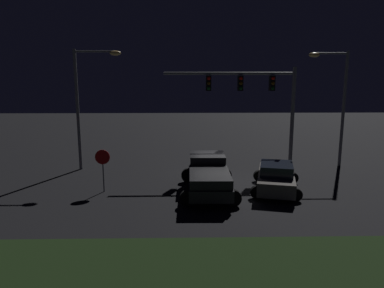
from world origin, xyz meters
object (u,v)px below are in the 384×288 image
stop_sign (103,162)px  pickup_truck (208,173)px  street_lamp_right (336,94)px  traffic_signal_gantry (255,93)px  car_sedan (276,177)px  street_lamp_left (87,94)px

stop_sign → pickup_truck: bearing=-1.7°
stop_sign → street_lamp_right: bearing=20.3°
stop_sign → traffic_signal_gantry: bearing=28.3°
street_lamp_right → stop_sign: size_ratio=3.37×
pickup_truck → car_sedan: (3.56, 0.13, -0.26)m
pickup_truck → traffic_signal_gantry: bearing=-33.2°
car_sedan → stop_sign: stop_sign is taller
street_lamp_right → street_lamp_left: bearing=-178.2°
car_sedan → traffic_signal_gantry: size_ratio=0.57×
traffic_signal_gantry → street_lamp_right: 5.42m
street_lamp_left → street_lamp_right: 15.96m
stop_sign → car_sedan: bearing=-0.2°
traffic_signal_gantry → stop_sign: size_ratio=3.73×
car_sedan → stop_sign: 9.01m
street_lamp_right → stop_sign: bearing=-159.7°
car_sedan → stop_sign: (-8.98, 0.04, 0.82)m
car_sedan → street_lamp_left: street_lamp_left is taller
pickup_truck → street_lamp_right: (8.66, 5.36, 3.79)m
pickup_truck → street_lamp_left: 9.57m
pickup_truck → traffic_signal_gantry: 7.02m
street_lamp_right → car_sedan: bearing=-134.2°
car_sedan → street_lamp_left: bearing=80.5°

